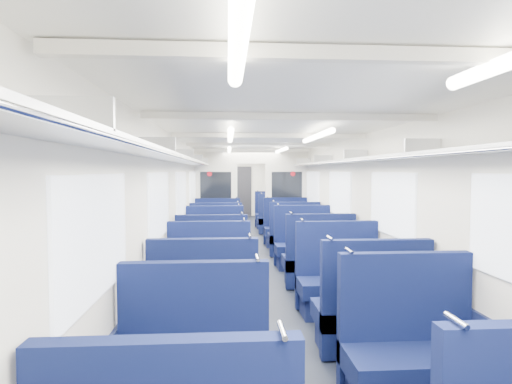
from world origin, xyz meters
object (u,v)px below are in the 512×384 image
seat_22 (220,217)px  seat_12 (212,265)px  seat_19 (286,231)px  seat_21 (277,221)px  seat_15 (303,248)px  seat_11 (339,285)px  seat_6 (193,380)px  seat_9 (370,316)px  seat_23 (272,216)px  end_door (242,191)px  seat_13 (318,263)px  seat_16 (216,240)px  seat_8 (204,314)px  bulkhead (251,195)px  seat_18 (217,232)px  seat_14 (215,249)px  seat_20 (219,221)px  seat_10 (209,285)px  seat_7 (411,358)px  seat_17 (294,238)px

seat_22 → seat_12: bearing=-90.0°
seat_19 → seat_21: same height
seat_12 → seat_15: (1.66, 1.33, 0.00)m
seat_11 → seat_21: same height
seat_6 → seat_9: size_ratio=1.00×
seat_9 → seat_11: (0.00, 1.15, 0.00)m
seat_21 → seat_6: bearing=-100.4°
seat_23 → seat_6: bearing=-99.2°
seat_19 → seat_22: bearing=117.5°
end_door → seat_11: (0.83, -11.56, -0.63)m
seat_13 → seat_16: (-1.66, 2.30, 0.00)m
seat_8 → seat_11: 1.93m
seat_21 → seat_22: bearing=142.8°
bulkhead → seat_18: bulkhead is taller
seat_16 → seat_19: bearing=37.8°
seat_14 → seat_23: 5.76m
end_door → seat_14: end_door is taller
seat_19 → seat_20: 2.62m
seat_16 → seat_23: (1.66, 4.49, 0.00)m
seat_8 → seat_20: size_ratio=1.00×
bulkhead → seat_11: bulkhead is taller
end_door → seat_18: bearing=-96.8°
seat_10 → seat_7: bearing=-52.7°
seat_8 → seat_23: bearing=79.5°
seat_11 → seat_23: (0.00, 8.00, 0.00)m
seat_10 → seat_23: 8.07m
seat_8 → seat_21: (1.66, 7.72, 0.00)m
seat_10 → seat_12: 1.08m
seat_10 → seat_11: 1.66m
bulkhead → seat_8: size_ratio=2.34×
seat_7 → seat_15: same height
seat_9 → seat_10: 2.08m
seat_8 → end_door: bearing=86.2°
seat_13 → seat_19: size_ratio=1.00×
seat_12 → seat_7: bearing=-63.1°
seat_7 → seat_10: same height
seat_7 → seat_13: size_ratio=1.00×
seat_11 → seat_20: size_ratio=1.00×
seat_22 → seat_18: bearing=-90.0°
end_door → seat_22: (-0.83, -3.56, -0.63)m
seat_12 → seat_11: bearing=-35.6°
bulkhead → seat_13: (0.83, -3.83, -0.86)m
seat_21 → seat_20: bearing=176.7°
seat_9 → seat_10: (-1.66, 1.26, 0.00)m
seat_16 → seat_18: (0.00, 1.13, 0.00)m
seat_7 → seat_12: size_ratio=1.00×
seat_22 → seat_11: bearing=-78.3°
seat_14 → seat_22: 5.51m
seat_17 → seat_22: 4.68m
seat_16 → seat_19: (1.66, 1.29, 0.00)m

